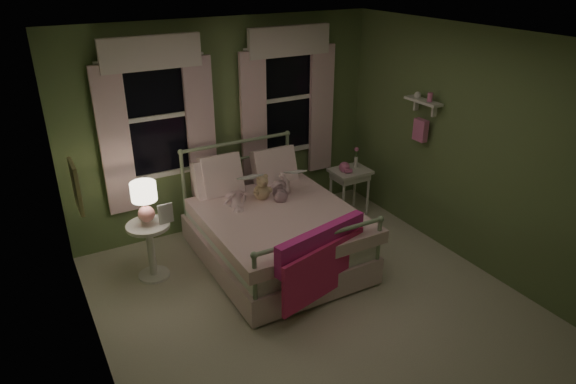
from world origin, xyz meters
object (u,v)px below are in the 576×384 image
child_right (277,166)px  teddy_bear (262,189)px  child_left (233,175)px  nightstand_right (350,177)px  bed (273,231)px  nightstand_left (150,243)px  table_lamp (144,198)px

child_right → teddy_bear: (-0.28, -0.16, -0.18)m
child_left → nightstand_right: size_ratio=1.22×
bed → teddy_bear: bed is taller
nightstand_left → table_lamp: (0.00, 0.00, 0.54)m
teddy_bear → nightstand_right: (1.43, 0.26, -0.24)m
child_right → table_lamp: size_ratio=1.79×
bed → child_right: (0.29, 0.43, 0.59)m
teddy_bear → table_lamp: size_ratio=0.71×
table_lamp → nightstand_left: bearing=-135.0°
nightstand_left → table_lamp: bearing=45.0°
child_right → table_lamp: child_right is taller
child_left → bed: bearing=138.8°
nightstand_left → nightstand_right: same height
child_left → teddy_bear: bearing=166.9°
child_left → table_lamp: (-1.04, -0.09, -0.00)m
child_left → child_right: size_ratio=0.98×
child_right → nightstand_right: child_right is taller
child_left → table_lamp: bearing=21.5°
child_right → teddy_bear: child_right is taller
nightstand_left → nightstand_right: 2.76m
child_left → nightstand_left: child_left is taller
child_right → table_lamp: bearing=27.6°
nightstand_left → nightstand_right: size_ratio=1.02×
bed → nightstand_left: bed is taller
nightstand_left → child_right: bearing=3.3°
bed → child_left: (-0.27, 0.43, 0.58)m
table_lamp → child_right: bearing=3.3°
child_right → table_lamp: 1.60m
bed → teddy_bear: bearing=88.8°
teddy_bear → child_right: bearing=29.5°
bed → child_left: 0.78m
child_left → child_right: 0.56m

